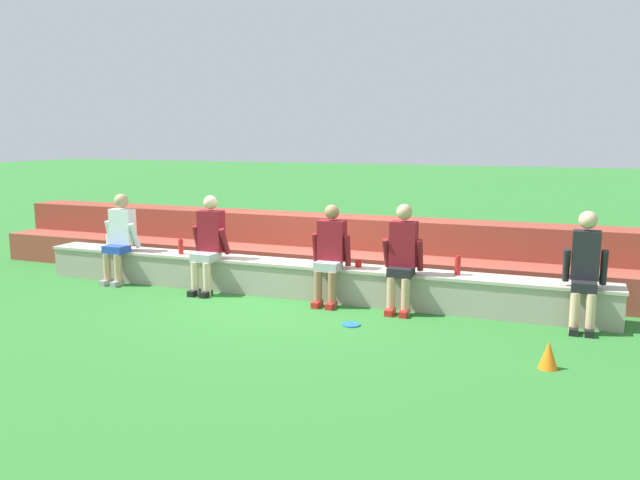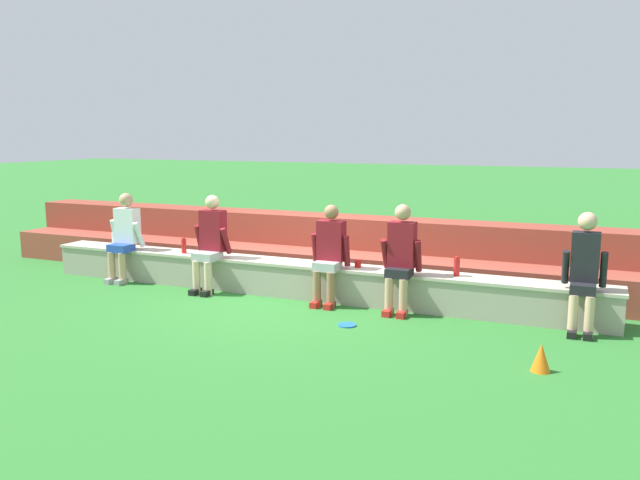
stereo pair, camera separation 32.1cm
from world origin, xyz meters
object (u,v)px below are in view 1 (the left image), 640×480
(person_far_right, at_px, (585,268))
(plastic_cup_right_end, at_px, (358,263))
(person_far_left, at_px, (120,235))
(frisbee, at_px, (351,325))
(person_left_of_center, at_px, (208,242))
(water_bottle_mid_right, at_px, (109,240))
(person_center, at_px, (330,252))
(sports_cone, at_px, (548,355))
(water_bottle_center_gap, at_px, (181,247))
(water_bottle_mid_left, at_px, (458,266))
(person_right_of_center, at_px, (402,255))

(person_far_right, distance_m, plastic_cup_right_end, 2.89)
(person_far_left, distance_m, frisbee, 4.25)
(plastic_cup_right_end, bearing_deg, person_left_of_center, -173.40)
(water_bottle_mid_right, height_order, frisbee, water_bottle_mid_right)
(person_center, relative_size, sports_cone, 4.78)
(person_far_right, relative_size, frisbee, 6.35)
(person_left_of_center, distance_m, water_bottle_mid_right, 2.03)
(person_far_left, height_order, water_bottle_center_gap, person_far_left)
(person_far_left, relative_size, person_center, 1.02)
(person_far_right, relative_size, plastic_cup_right_end, 13.51)
(person_far_left, bearing_deg, water_bottle_mid_right, 151.65)
(water_bottle_mid_left, height_order, frisbee, water_bottle_mid_left)
(person_far_right, distance_m, sports_cone, 1.66)
(water_bottle_center_gap, relative_size, water_bottle_mid_left, 0.93)
(person_left_of_center, relative_size, frisbee, 6.37)
(person_far_left, xyz_separation_m, plastic_cup_right_end, (3.83, 0.21, -0.20))
(person_center, relative_size, person_right_of_center, 0.96)
(water_bottle_mid_right, bearing_deg, person_far_right, -2.00)
(person_far_left, distance_m, water_bottle_mid_right, 0.47)
(water_bottle_mid_left, distance_m, frisbee, 1.66)
(person_far_left, distance_m, person_center, 3.50)
(person_far_left, bearing_deg, person_left_of_center, -1.59)
(person_center, bearing_deg, person_left_of_center, -179.41)
(water_bottle_center_gap, bearing_deg, frisbee, -18.60)
(person_far_right, relative_size, water_bottle_mid_left, 5.55)
(water_bottle_mid_left, xyz_separation_m, sports_cone, (1.19, -1.76, -0.47))
(water_bottle_mid_right, distance_m, sports_cone, 7.02)
(person_far_right, height_order, plastic_cup_right_end, person_far_right)
(person_far_left, relative_size, water_bottle_center_gap, 5.85)
(water_bottle_center_gap, xyz_separation_m, water_bottle_mid_left, (4.18, 0.05, 0.01))
(person_right_of_center, distance_m, sports_cone, 2.47)
(person_far_left, distance_m, water_bottle_mid_left, 5.19)
(person_right_of_center, xyz_separation_m, person_far_right, (2.19, 0.02, 0.00))
(person_left_of_center, bearing_deg, water_bottle_mid_right, 172.67)
(person_far_left, height_order, person_left_of_center, person_left_of_center)
(frisbee, relative_size, sports_cone, 0.78)
(person_right_of_center, relative_size, person_far_right, 1.00)
(person_right_of_center, relative_size, plastic_cup_right_end, 13.48)
(person_right_of_center, bearing_deg, water_bottle_center_gap, 176.58)
(person_far_right, height_order, water_bottle_center_gap, person_far_right)
(person_right_of_center, bearing_deg, person_left_of_center, 179.85)
(person_center, distance_m, water_bottle_mid_right, 3.91)
(plastic_cup_right_end, height_order, frisbee, plastic_cup_right_end)
(person_right_of_center, bearing_deg, person_center, 178.47)
(water_bottle_mid_left, bearing_deg, plastic_cup_right_end, 179.98)
(water_bottle_mid_left, bearing_deg, person_right_of_center, -158.66)
(person_far_left, relative_size, person_far_right, 0.98)
(water_bottle_mid_right, xyz_separation_m, plastic_cup_right_end, (4.23, -0.00, -0.06))
(plastic_cup_right_end, bearing_deg, water_bottle_mid_right, 179.97)
(water_bottle_mid_right, bearing_deg, water_bottle_mid_left, -0.03)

